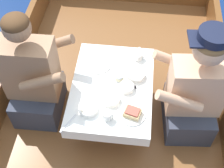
{
  "coord_description": "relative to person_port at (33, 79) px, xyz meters",
  "views": [
    {
      "loc": [
        0.16,
        -1.54,
        2.52
      ],
      "look_at": [
        0.0,
        -0.11,
        0.69
      ],
      "focal_mm": 50.0,
      "sensor_mm": 36.0,
      "label": 1
    }
  ],
  "objects": [
    {
      "name": "utensil_knife_starboard",
      "position": [
        0.85,
        0.38,
        -0.0
      ],
      "size": [
        0.14,
        0.11,
        0.0
      ],
      "rotation": [
        0.0,
        0.0,
        2.5
      ],
      "color": "silver",
      "rests_on": "cockpit_table"
    },
    {
      "name": "plate_bread",
      "position": [
        0.47,
        0.21,
        -0.0
      ],
      "size": [
        0.22,
        0.22,
        0.01
      ],
      "color": "white",
      "rests_on": "cockpit_table"
    },
    {
      "name": "bowl_starboard_near",
      "position": [
        0.61,
        -0.13,
        0.02
      ],
      "size": [
        0.13,
        0.13,
        0.04
      ],
      "color": "white",
      "rests_on": "cockpit_table"
    },
    {
      "name": "ground_plane",
      "position": [
        0.61,
        0.12,
        -0.68
      ],
      "size": [
        60.0,
        60.0,
        0.0
      ],
      "primitive_type": "plane",
      "color": "navy"
    },
    {
      "name": "bowl_port_far",
      "position": [
        0.77,
        0.12,
        0.02
      ],
      "size": [
        0.14,
        0.14,
        0.04
      ],
      "color": "white",
      "rests_on": "cockpit_table"
    },
    {
      "name": "tin_can",
      "position": [
        0.65,
        0.07,
        0.02
      ],
      "size": [
        0.07,
        0.07,
        0.05
      ],
      "color": "silver",
      "rests_on": "cockpit_table"
    },
    {
      "name": "utensil_fork_starboard",
      "position": [
        0.8,
        -0.04,
        -0.0
      ],
      "size": [
        0.07,
        0.17,
        0.0
      ],
      "rotation": [
        0.0,
        0.0,
        1.9
      ],
      "color": "silver",
      "rests_on": "cockpit_table"
    },
    {
      "name": "person_starboard",
      "position": [
        1.21,
        -0.01,
        0.02
      ],
      "size": [
        0.55,
        0.47,
        1.01
      ],
      "rotation": [
        0.0,
        0.0,
        3.22
      ],
      "color": "#333847",
      "rests_on": "boat_deck"
    },
    {
      "name": "bowl_port_near",
      "position": [
        0.46,
        -0.23,
        0.02
      ],
      "size": [
        0.14,
        0.14,
        0.04
      ],
      "color": "white",
      "rests_on": "cockpit_table"
    },
    {
      "name": "coffee_cup_port",
      "position": [
        0.78,
        0.31,
        0.02
      ],
      "size": [
        0.11,
        0.08,
        0.06
      ],
      "color": "white",
      "rests_on": "cockpit_table"
    },
    {
      "name": "plate_sandwich",
      "position": [
        0.77,
        -0.24,
        -0.0
      ],
      "size": [
        0.19,
        0.19,
        0.01
      ],
      "color": "white",
      "rests_on": "cockpit_table"
    },
    {
      "name": "utensil_knife_port",
      "position": [
        0.34,
        -0.36,
        -0.0
      ],
      "size": [
        0.09,
        0.16,
        0.0
      ],
      "rotation": [
        0.0,
        0.0,
        1.07
      ],
      "color": "silver",
      "rests_on": "cockpit_table"
    },
    {
      "name": "coffee_cup_starboard",
      "position": [
        0.61,
        -0.28,
        0.03
      ],
      "size": [
        0.1,
        0.07,
        0.07
      ],
      "color": "white",
      "rests_on": "cockpit_table"
    },
    {
      "name": "gunwale_port",
      "position": [
        -0.32,
        0.12,
        -0.26
      ],
      "size": [
        0.06,
        3.02,
        0.28
      ],
      "primitive_type": "cube",
      "color": "brown",
      "rests_on": "boat_deck"
    },
    {
      "name": "cockpit_table",
      "position": [
        0.61,
        0.01,
        -0.05
      ],
      "size": [
        0.61,
        0.85,
        0.4
      ],
      "color": "#B2B2B7",
      "rests_on": "boat_deck"
    },
    {
      "name": "bowl_center_far",
      "position": [
        0.71,
        -0.01,
        0.02
      ],
      "size": [
        0.11,
        0.11,
        0.04
      ],
      "color": "white",
      "rests_on": "cockpit_table"
    },
    {
      "name": "person_port",
      "position": [
        0.0,
        0.0,
        0.0
      ],
      "size": [
        0.53,
        0.45,
        1.01
      ],
      "rotation": [
        0.0,
        0.0,
        0.02
      ],
      "color": "#333847",
      "rests_on": "boat_deck"
    },
    {
      "name": "sandwich",
      "position": [
        0.77,
        -0.24,
        0.03
      ],
      "size": [
        0.13,
        0.12,
        0.05
      ],
      "rotation": [
        0.0,
        0.0,
        -0.28
      ],
      "color": "#E0BC7F",
      "rests_on": "plate_sandwich"
    },
    {
      "name": "boat_deck",
      "position": [
        0.61,
        0.12,
        -0.54
      ],
      "size": [
        1.91,
        3.02,
        0.28
      ],
      "primitive_type": "cube",
      "color": "brown",
      "rests_on": "ground_plane"
    }
  ]
}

